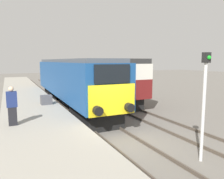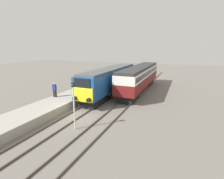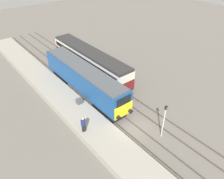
{
  "view_description": "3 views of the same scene",
  "coord_description": "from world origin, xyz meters",
  "views": [
    {
      "loc": [
        -4.56,
        -8.49,
        3.68
      ],
      "look_at": [
        0.0,
        1.03,
        2.28
      ],
      "focal_mm": 35.0,
      "sensor_mm": 36.0,
      "label": 1
    },
    {
      "loc": [
        9.65,
        -14.2,
        6.63
      ],
      "look_at": [
        1.7,
        5.03,
        1.6
      ],
      "focal_mm": 28.0,
      "sensor_mm": 36.0,
      "label": 2
    },
    {
      "loc": [
        -12.28,
        -12.17,
        16.66
      ],
      "look_at": [
        1.7,
        5.03,
        1.6
      ],
      "focal_mm": 35.0,
      "sensor_mm": 36.0,
      "label": 3
    }
  ],
  "objects": [
    {
      "name": "passenger_carriage",
      "position": [
        3.4,
        12.25,
        2.3
      ],
      "size": [
        2.75,
        16.03,
        3.82
      ],
      "color": "black",
      "rests_on": "ground_plane"
    },
    {
      "name": "rails_near_track",
      "position": [
        0.0,
        5.0,
        0.07
      ],
      "size": [
        1.51,
        60.0,
        0.14
      ],
      "color": "#4C4238",
      "rests_on": "ground_plane"
    },
    {
      "name": "ground_plane",
      "position": [
        0.0,
        0.0,
        0.0
      ],
      "size": [
        120.0,
        120.0,
        0.0
      ],
      "primitive_type": "plane",
      "color": "slate"
    },
    {
      "name": "platform_left",
      "position": [
        -3.3,
        8.0,
        0.41
      ],
      "size": [
        3.5,
        50.0,
        0.82
      ],
      "color": "#9E998C",
      "rests_on": "ground_plane"
    },
    {
      "name": "luggage_crate",
      "position": [
        -2.36,
        6.12,
        1.12
      ],
      "size": [
        0.7,
        0.56,
        0.6
      ],
      "color": "#4C4C51",
      "rests_on": "platform_left"
    },
    {
      "name": "rails_far_track",
      "position": [
        3.4,
        5.0,
        0.07
      ],
      "size": [
        1.5,
        60.0,
        0.14
      ],
      "color": "#4C4238",
      "rests_on": "ground_plane"
    },
    {
      "name": "locomotive",
      "position": [
        0.0,
        8.64,
        2.14
      ],
      "size": [
        2.7,
        15.73,
        3.79
      ],
      "color": "black",
      "rests_on": "ground_plane"
    },
    {
      "name": "signal_post",
      "position": [
        1.7,
        -3.01,
        2.35
      ],
      "size": [
        0.24,
        0.28,
        3.96
      ],
      "color": "silver",
      "rests_on": "ground_plane"
    },
    {
      "name": "person_on_platform",
      "position": [
        -4.46,
        1.92,
        1.69
      ],
      "size": [
        0.44,
        0.26,
        1.74
      ],
      "color": "black",
      "rests_on": "platform_left"
    }
  ]
}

